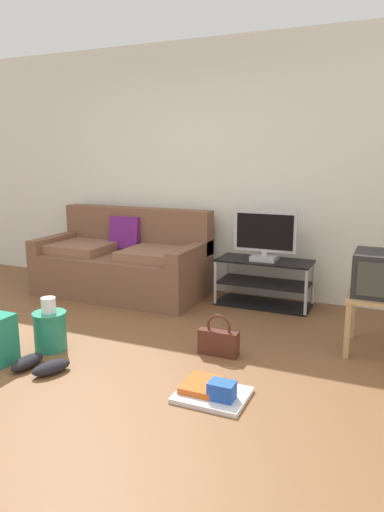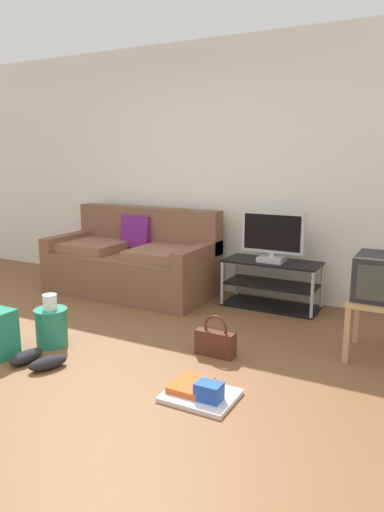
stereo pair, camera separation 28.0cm
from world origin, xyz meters
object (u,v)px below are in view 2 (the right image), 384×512
at_px(flat_tv, 272,237).
at_px(side_table, 384,309).
at_px(handbag, 215,342).
at_px(sneakers_pair, 37,360).
at_px(tv_stand, 271,284).
at_px(cleaning_bucket, 51,324).
at_px(couch, 134,262).
at_px(floor_tray, 200,392).

bearing_deg(flat_tv, side_table, -34.01).
xyz_separation_m(handbag, sneakers_pair, (-1.07, -0.78, -0.07)).
bearing_deg(flat_tv, tv_stand, 90.00).
xyz_separation_m(side_table, cleaning_bucket, (-2.37, -1.00, -0.20)).
height_order(couch, floor_tray, couch).
distance_m(flat_tv, sneakers_pair, 2.44).
distance_m(tv_stand, sneakers_pair, 2.38).
distance_m(tv_stand, flat_tv, 0.48).
xyz_separation_m(flat_tv, sneakers_pair, (-1.05, -2.10, -0.67)).
xyz_separation_m(couch, cleaning_bucket, (0.31, -1.59, -0.16)).
distance_m(couch, sneakers_pair, 2.02).
height_order(sneakers_pair, floor_tray, floor_tray).
height_order(side_table, handbag, side_table).
xyz_separation_m(tv_stand, sneakers_pair, (-1.05, -2.12, -0.19)).
bearing_deg(sneakers_pair, side_table, 31.38).
height_order(handbag, cleaning_bucket, cleaning_bucket).
height_order(couch, sneakers_pair, couch).
height_order(tv_stand, cleaning_bucket, tv_stand).
relative_size(flat_tv, handbag, 1.95).
bearing_deg(floor_tray, tv_stand, 95.98).
xyz_separation_m(couch, flat_tv, (1.54, 0.17, 0.38)).
bearing_deg(side_table, couch, 167.39).
relative_size(tv_stand, sneakers_pair, 2.35).
relative_size(side_table, floor_tray, 1.12).
height_order(couch, handbag, couch).
bearing_deg(tv_stand, flat_tv, -90.00).
bearing_deg(floor_tray, handbag, 106.83).
bearing_deg(couch, cleaning_bucket, -78.89).
relative_size(flat_tv, sneakers_pair, 1.56).
xyz_separation_m(tv_stand, flat_tv, (0.00, -0.02, 0.48)).
xyz_separation_m(flat_tv, handbag, (0.02, -1.32, -0.61)).
distance_m(handbag, sneakers_pair, 1.32).
xyz_separation_m(tv_stand, side_table, (1.13, -0.79, 0.14)).
bearing_deg(cleaning_bucket, flat_tv, 55.04).
relative_size(cleaning_bucket, floor_tray, 0.96).
bearing_deg(side_table, floor_tray, -127.91).
distance_m(side_table, cleaning_bucket, 2.57).
relative_size(couch, side_table, 3.67).
bearing_deg(tv_stand, cleaning_bucket, -124.62).
height_order(couch, tv_stand, couch).
bearing_deg(flat_tv, sneakers_pair, -116.62).
relative_size(couch, sneakers_pair, 4.53).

